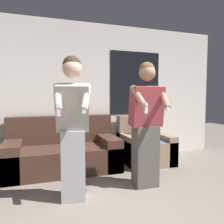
{
  "coord_description": "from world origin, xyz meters",
  "views": [
    {
      "loc": [
        -0.82,
        -1.39,
        1.27
      ],
      "look_at": [
        0.08,
        1.29,
        1.07
      ],
      "focal_mm": 35.0,
      "sensor_mm": 36.0,
      "label": 1
    }
  ],
  "objects": [
    {
      "name": "person_left",
      "position": [
        -0.44,
        1.21,
        0.91
      ],
      "size": [
        0.45,
        0.56,
        1.74
      ],
      "color": "#B2B2B7",
      "rests_on": "ground_plane"
    },
    {
      "name": "armchair",
      "position": [
        1.1,
        2.38,
        0.3
      ],
      "size": [
        0.86,
        0.92,
        0.88
      ],
      "color": "#937A60",
      "rests_on": "ground_plane"
    },
    {
      "name": "wall_back",
      "position": [
        0.02,
        2.88,
        1.35
      ],
      "size": [
        5.92,
        0.07,
        2.7
      ],
      "color": "silver",
      "rests_on": "ground_plane"
    },
    {
      "name": "person_right",
      "position": [
        0.59,
        1.32,
        0.89
      ],
      "size": [
        0.5,
        0.48,
        1.74
      ],
      "color": "#56514C",
      "rests_on": "ground_plane"
    },
    {
      "name": "couch",
      "position": [
        -0.45,
        2.4,
        0.3
      ],
      "size": [
        1.87,
        0.91,
        0.92
      ],
      "color": "#472D23",
      "rests_on": "ground_plane"
    }
  ]
}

